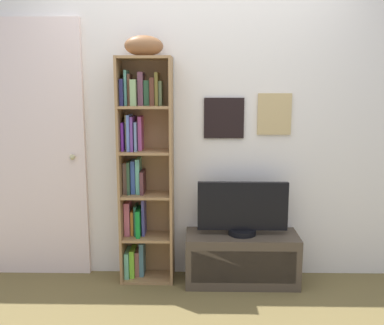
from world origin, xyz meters
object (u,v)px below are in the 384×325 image
Objects in this scene: football at (144,46)px; door at (36,151)px; television at (243,209)px; bookshelf at (142,169)px; tv_stand at (242,258)px.

football is 0.14× the size of door.
door is (-0.91, 0.11, -0.82)m from football.
television is 0.34× the size of door.
door is (-0.87, 0.07, 0.13)m from bookshelf.
tv_stand is at bearing -3.96° from football.
television is at bearing -3.88° from football.
football is at bearing 176.04° from tv_stand.
football reaches higher than bookshelf.
football is (0.04, -0.03, 0.95)m from bookshelf.
tv_stand is 0.43× the size of door.
door reaches higher than tv_stand.
tv_stand is at bearing -5.40° from door.
football is 0.42× the size of television.
football is 1.23m from door.
bookshelf reaches higher than television.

